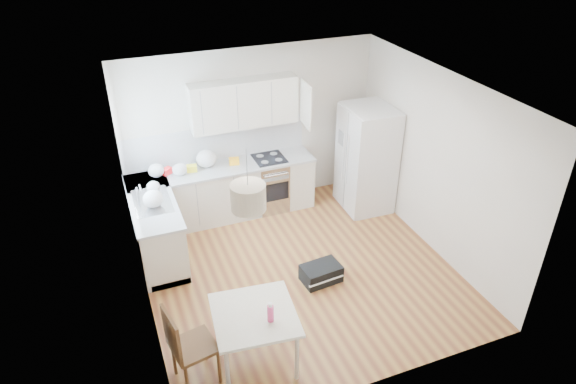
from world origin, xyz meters
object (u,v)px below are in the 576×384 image
at_px(refrigerator, 367,158).
at_px(dining_table, 254,319).
at_px(dining_chair, 194,344).
at_px(gym_bag, 321,273).

bearing_deg(refrigerator, dining_table, -135.92).
bearing_deg(dining_chair, refrigerator, 25.34).
bearing_deg(dining_table, refrigerator, 48.73).
xyz_separation_m(refrigerator, dining_table, (-2.83, -2.57, -0.25)).
xyz_separation_m(dining_table, dining_chair, (-0.69, -0.01, -0.12)).
distance_m(dining_table, gym_bag, 1.71).
relative_size(dining_table, gym_bag, 1.88).
height_order(refrigerator, gym_bag, refrigerator).
xyz_separation_m(dining_table, gym_bag, (1.29, 1.00, -0.52)).
distance_m(dining_chair, gym_bag, 2.26).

